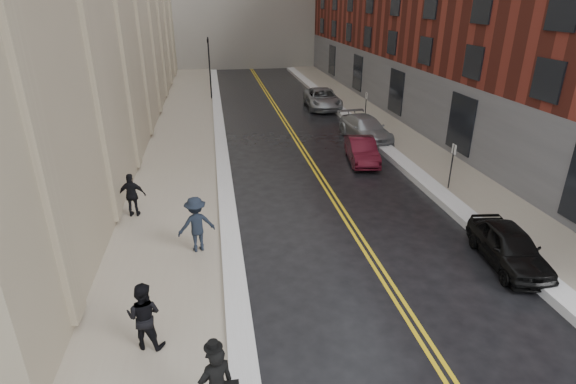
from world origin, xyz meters
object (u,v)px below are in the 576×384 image
object	(u,v)px
car_maroon	(362,150)
car_silver_near	(365,129)
pedestrian_a	(144,316)
pedestrian_b	(196,224)
car_black	(509,246)
car_silver_far	(322,99)
pedestrian_c	(132,195)

from	to	relation	value
car_maroon	car_silver_near	world-z (taller)	car_silver_near
car_silver_near	pedestrian_a	bearing A→B (deg)	-129.97
pedestrian_b	car_silver_near	bearing A→B (deg)	-144.51
car_maroon	pedestrian_a	distance (m)	16.00
car_black	car_silver_near	distance (m)	14.43
car_black	car_silver_near	xyz separation A→B (m)	(-0.10, 14.42, 0.07)
car_silver_near	pedestrian_b	xyz separation A→B (m)	(-10.03, -12.07, 0.41)
car_black	car_silver_far	world-z (taller)	car_silver_far
car_black	pedestrian_b	bearing A→B (deg)	173.95
car_black	pedestrian_b	xyz separation A→B (m)	(-10.13, 2.36, 0.48)
car_maroon	car_silver_far	size ratio (longest dim) A/B	0.71
pedestrian_a	car_maroon	bearing A→B (deg)	-111.60
car_black	pedestrian_a	bearing A→B (deg)	-162.07
car_maroon	car_silver_near	size ratio (longest dim) A/B	0.78
car_silver_far	car_black	bearing A→B (deg)	-84.90
pedestrian_a	pedestrian_b	size ratio (longest dim) A/B	0.92
car_black	car_silver_far	size ratio (longest dim) A/B	0.70
car_silver_far	pedestrian_a	bearing A→B (deg)	-109.01
car_silver_far	pedestrian_c	bearing A→B (deg)	-120.17
pedestrian_c	car_maroon	bearing A→B (deg)	-149.97
car_black	pedestrian_a	distance (m)	11.51
car_maroon	car_silver_near	bearing A→B (deg)	76.47
pedestrian_a	pedestrian_c	distance (m)	7.76
car_silver_far	car_silver_near	bearing A→B (deg)	-83.00
car_maroon	pedestrian_c	xyz separation A→B (m)	(-11.08, -5.08, 0.40)
car_black	car_silver_far	distance (m)	23.52
pedestrian_b	car_black	bearing A→B (deg)	152.13
car_silver_near	pedestrian_c	xyz separation A→B (m)	(-12.58, -8.96, 0.32)
car_silver_near	pedestrian_a	distance (m)	20.02
car_silver_far	pedestrian_b	bearing A→B (deg)	-110.63
car_silver_far	pedestrian_c	world-z (taller)	pedestrian_c
car_silver_near	car_black	bearing A→B (deg)	-95.56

